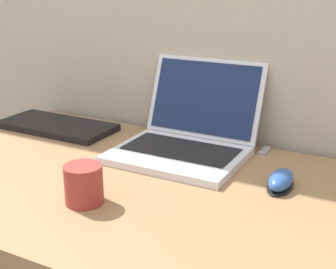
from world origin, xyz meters
name	(u,v)px	position (x,y,z in m)	size (l,w,h in m)	color
laptop	(187,135)	(0.05, 0.60, 0.76)	(0.34, 0.35, 0.24)	silver
drink_cup	(84,183)	(-0.01, 0.22, 0.76)	(0.08, 0.08, 0.09)	#9E332D
computer_mouse	(281,181)	(0.34, 0.49, 0.73)	(0.06, 0.11, 0.04)	black
external_keyboard	(57,126)	(-0.40, 0.59, 0.72)	(0.37, 0.17, 0.02)	black
usb_stick	(265,151)	(0.24, 0.70, 0.72)	(0.02, 0.06, 0.01)	#99999E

